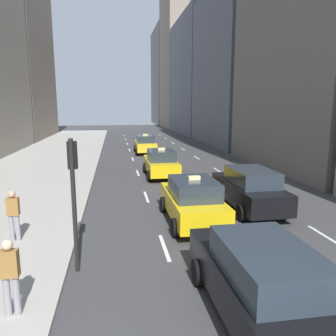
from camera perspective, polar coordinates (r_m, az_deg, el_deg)
name	(u,v)px	position (r m, az deg, el deg)	size (l,w,h in m)	color
sidewalk_left	(52,159)	(29.42, -19.61, 1.56)	(8.00, 66.00, 0.15)	#ADAAA3
lane_markings	(171,164)	(25.35, 0.55, 0.66)	(5.72, 56.00, 0.01)	white
building_row_right	(213,32)	(48.90, 7.78, 22.45)	(6.00, 93.41, 37.81)	gray
taxi_lead	(145,144)	(31.39, -3.98, 4.17)	(2.02, 4.40, 1.87)	yellow
taxi_second	(193,200)	(12.53, 4.29, -5.65)	(2.02, 4.40, 1.87)	yellow
taxi_third	(161,163)	(20.77, -1.22, 0.90)	(2.02, 4.40, 1.87)	yellow
sedan_black_near	(261,282)	(7.26, 15.96, -18.53)	(2.02, 4.91, 1.75)	black
sedan_silver_behind	(249,189)	(14.54, 13.93, -3.50)	(2.02, 4.84, 1.81)	black
pedestrian_near_curb	(10,274)	(7.63, -25.81, -16.25)	(0.36, 0.22, 1.65)	gray
pedestrian_mid_block	(14,213)	(11.55, -25.31, -7.11)	(0.36, 0.22, 1.65)	gray
traffic_light_pole	(73,184)	(8.89, -16.15, -2.62)	(0.24, 0.42, 3.60)	black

